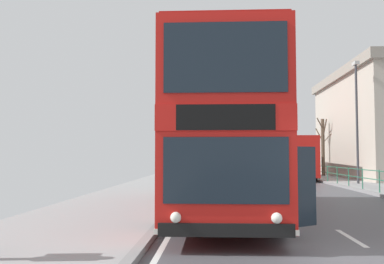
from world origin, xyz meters
name	(u,v)px	position (x,y,z in m)	size (l,w,h in m)	color
double_decker_bus_main	(220,137)	(-2.75, 6.08, 2.35)	(3.30, 10.73, 4.50)	red
background_bus_far_lane	(291,157)	(2.98, 26.35, 1.73)	(2.76, 9.62, 3.16)	red
pedestrian_railing_far_kerb	(370,176)	(4.45, 13.74, 0.83)	(0.05, 32.82, 1.01)	#236B4C
street_lamp_far_side	(357,112)	(5.66, 19.12, 4.43)	(0.28, 0.60, 7.36)	#38383D
bare_tree_far_00	(323,145)	(6.28, 29.67, 2.70)	(1.78, 1.71, 4.84)	brown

